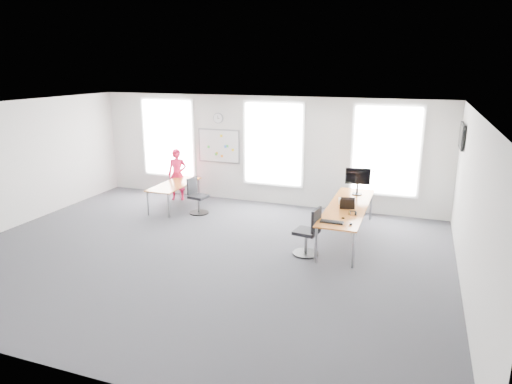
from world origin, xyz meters
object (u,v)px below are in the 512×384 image
at_px(headphones, 352,213).
at_px(monitor, 358,179).
at_px(chair_left, 197,198).
at_px(person, 177,175).
at_px(desk_right, 348,208).
at_px(keyboard, 332,222).
at_px(desk_left, 174,186).
at_px(chair_right, 309,234).

relative_size(headphones, monitor, 0.24).
relative_size(chair_left, person, 0.64).
bearing_deg(desk_right, keyboard, -95.62).
height_order(desk_right, keyboard, keyboard).
distance_m(desk_right, person, 5.34).
bearing_deg(desk_right, headphones, -72.57).
bearing_deg(keyboard, person, 151.43).
xyz_separation_m(desk_left, chair_right, (4.24, -1.95, -0.17)).
distance_m(desk_right, chair_right, 1.35).
height_order(chair_right, chair_left, chair_right).
relative_size(desk_right, chair_right, 3.12).
relative_size(chair_left, headphones, 5.93).
bearing_deg(monitor, desk_right, -101.12).
bearing_deg(desk_right, chair_right, -116.35).
bearing_deg(desk_right, monitor, 86.60).
bearing_deg(person, chair_right, -48.57).
bearing_deg(chair_left, headphones, -96.60).
distance_m(chair_right, keyboard, 0.58).
bearing_deg(headphones, person, 166.84).
height_order(chair_left, headphones, chair_left).
bearing_deg(keyboard, monitor, 85.30).
distance_m(headphones, monitor, 1.66).
distance_m(desk_right, headphones, 0.65).
bearing_deg(desk_left, chair_left, -16.70).
distance_m(person, monitor, 5.23).
height_order(person, headphones, person).
relative_size(chair_right, chair_left, 1.07).
xyz_separation_m(chair_left, keyboard, (3.91, -1.76, 0.37)).
height_order(headphones, monitor, monitor).
bearing_deg(keyboard, desk_left, 156.92).
height_order(desk_left, chair_left, chair_left).
bearing_deg(chair_left, desk_right, -88.94).
relative_size(person, monitor, 2.27).
bearing_deg(headphones, chair_right, -135.26).
bearing_deg(keyboard, desk_right, 84.30).
distance_m(keyboard, headphones, 0.70).
bearing_deg(chair_right, monitor, 172.40).
xyz_separation_m(chair_right, chair_left, (-3.44, 1.71, -0.03)).
bearing_deg(monitor, headphones, -93.04).
bearing_deg(chair_left, desk_left, 81.79).
bearing_deg(monitor, person, 166.98).
bearing_deg(monitor, chair_left, 178.99).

